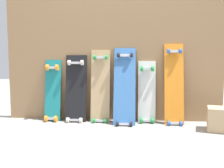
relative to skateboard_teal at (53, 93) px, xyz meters
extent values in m
plane|color=gray|center=(0.68, 0.02, -0.31)|extent=(12.00, 12.00, 0.00)
cube|color=#99724C|center=(0.68, 0.09, 0.45)|extent=(2.44, 0.04, 1.52)
cube|color=#197A7F|center=(0.00, 0.01, 0.00)|extent=(0.18, 0.12, 0.75)
cube|color=#B7B7BF|center=(0.00, -0.06, -0.28)|extent=(0.08, 0.04, 0.03)
cube|color=#B7B7BF|center=(0.00, 0.03, 0.29)|extent=(0.08, 0.04, 0.03)
cylinder|color=orange|center=(-0.06, -0.07, -0.28)|extent=(0.03, 0.07, 0.07)
cylinder|color=orange|center=(0.06, -0.07, -0.28)|extent=(0.03, 0.07, 0.07)
cylinder|color=orange|center=(-0.06, 0.01, 0.29)|extent=(0.03, 0.07, 0.07)
cylinder|color=orange|center=(0.06, 0.01, 0.29)|extent=(0.03, 0.07, 0.07)
cube|color=black|center=(0.27, 0.00, 0.02)|extent=(0.24, 0.15, 0.81)
cube|color=#B7B7BF|center=(0.27, -0.08, -0.29)|extent=(0.11, 0.04, 0.03)
cube|color=#B7B7BF|center=(0.27, 0.02, 0.34)|extent=(0.11, 0.04, 0.03)
cylinder|color=beige|center=(0.20, -0.09, -0.28)|extent=(0.03, 0.06, 0.06)
cylinder|color=beige|center=(0.34, -0.09, -0.28)|extent=(0.03, 0.06, 0.06)
cylinder|color=beige|center=(0.20, 0.01, 0.34)|extent=(0.03, 0.06, 0.06)
cylinder|color=beige|center=(0.34, 0.01, 0.34)|extent=(0.03, 0.06, 0.06)
cube|color=tan|center=(0.55, 0.00, 0.05)|extent=(0.21, 0.13, 0.87)
cube|color=#B7B7BF|center=(0.55, -0.07, -0.29)|extent=(0.10, 0.04, 0.03)
cube|color=#B7B7BF|center=(0.55, 0.03, 0.40)|extent=(0.10, 0.04, 0.03)
cylinder|color=#268C3F|center=(0.48, -0.09, -0.29)|extent=(0.03, 0.05, 0.05)
cylinder|color=#268C3F|center=(0.61, -0.09, -0.29)|extent=(0.03, 0.05, 0.05)
cylinder|color=#268C3F|center=(0.48, 0.01, 0.40)|extent=(0.03, 0.05, 0.05)
cylinder|color=#268C3F|center=(0.61, 0.01, 0.40)|extent=(0.03, 0.05, 0.05)
cube|color=#386BAD|center=(0.82, -0.06, 0.06)|extent=(0.23, 0.26, 0.89)
cube|color=#B7B7BF|center=(0.82, -0.18, -0.29)|extent=(0.10, 0.04, 0.03)
cube|color=#B7B7BF|center=(0.82, 0.02, 0.42)|extent=(0.10, 0.04, 0.03)
cylinder|color=black|center=(0.74, -0.20, -0.29)|extent=(0.03, 0.05, 0.05)
cylinder|color=black|center=(0.89, -0.20, -0.29)|extent=(0.03, 0.05, 0.05)
cylinder|color=black|center=(0.74, 0.00, 0.43)|extent=(0.03, 0.05, 0.05)
cylinder|color=black|center=(0.89, 0.00, 0.43)|extent=(0.03, 0.05, 0.05)
cube|color=silver|center=(1.06, 0.02, -0.01)|extent=(0.19, 0.11, 0.74)
cube|color=#B7B7BF|center=(1.06, -0.04, -0.29)|extent=(0.09, 0.04, 0.03)
cube|color=#B7B7BF|center=(1.06, 0.03, 0.27)|extent=(0.09, 0.04, 0.03)
cylinder|color=#268C3F|center=(1.00, -0.06, -0.28)|extent=(0.03, 0.06, 0.06)
cylinder|color=#268C3F|center=(1.12, -0.06, -0.28)|extent=(0.03, 0.06, 0.06)
cylinder|color=#268C3F|center=(1.00, 0.01, 0.28)|extent=(0.03, 0.06, 0.06)
cylinder|color=#268C3F|center=(1.12, 0.01, 0.28)|extent=(0.03, 0.06, 0.06)
cube|color=orange|center=(1.35, -0.02, 0.08)|extent=(0.20, 0.18, 0.93)
cube|color=#B7B7BF|center=(1.35, -0.11, -0.29)|extent=(0.09, 0.04, 0.03)
cube|color=#B7B7BF|center=(1.35, 0.02, 0.46)|extent=(0.09, 0.04, 0.03)
cylinder|color=#3359B2|center=(1.28, -0.13, -0.29)|extent=(0.03, 0.05, 0.05)
cylinder|color=#3359B2|center=(1.41, -0.13, -0.29)|extent=(0.03, 0.05, 0.05)
cylinder|color=#3359B2|center=(1.28, 0.01, 0.47)|extent=(0.03, 0.05, 0.05)
cylinder|color=#3359B2|center=(1.41, 0.01, 0.47)|extent=(0.03, 0.05, 0.05)
cube|color=tan|center=(1.75, -0.27, -0.20)|extent=(0.28, 0.28, 0.23)
camera|label=1|loc=(0.88, -2.57, 0.36)|focal=37.62mm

